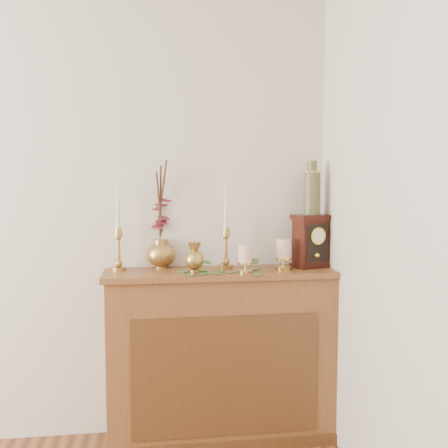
{
  "coord_description": "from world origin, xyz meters",
  "views": [
    {
      "loc": [
        1.04,
        -0.63,
        1.41
      ],
      "look_at": [
        1.41,
        2.05,
        1.18
      ],
      "focal_mm": 42.0,
      "sensor_mm": 36.0,
      "label": 1
    }
  ],
  "objects": [
    {
      "name": "ivy_garland",
      "position": [
        1.43,
        2.0,
        0.94
      ],
      "size": [
        0.44,
        0.2,
        0.08
      ],
      "rotation": [
        0.0,
        0.0,
        0.22
      ],
      "color": "#386326",
      "rests_on": "console_shelf"
    },
    {
      "name": "bud_vase",
      "position": [
        1.25,
        2.04,
        1.01
      ],
      "size": [
        0.1,
        0.1,
        0.16
      ],
      "rotation": [
        0.0,
        0.0,
        -0.0
      ],
      "color": "tan",
      "rests_on": "console_shelf"
    },
    {
      "name": "ceramic_vase",
      "position": [
        1.9,
        2.13,
        1.35
      ],
      "size": [
        0.09,
        0.09,
        0.29
      ],
      "rotation": [
        0.0,
        0.0,
        0.31
      ],
      "color": "#183025",
      "rests_on": "mantel_clock"
    },
    {
      "name": "mantel_clock",
      "position": [
        1.9,
        2.13,
        1.07
      ],
      "size": [
        0.23,
        0.19,
        0.29
      ],
      "rotation": [
        0.0,
        0.0,
        0.31
      ],
      "color": "black",
      "rests_on": "console_shelf"
    },
    {
      "name": "candlestick_center",
      "position": [
        1.43,
        2.15,
        1.08
      ],
      "size": [
        0.08,
        0.08,
        0.46
      ],
      "rotation": [
        0.0,
        0.0,
        0.38
      ],
      "color": "tan",
      "rests_on": "console_shelf"
    },
    {
      "name": "candlestick_left",
      "position": [
        0.86,
        2.16,
        1.08
      ],
      "size": [
        0.08,
        0.08,
        0.46
      ],
      "rotation": [
        0.0,
        0.0,
        0.32
      ],
      "color": "tan",
      "rests_on": "console_shelf"
    },
    {
      "name": "pillar_candle_right",
      "position": [
        1.73,
        2.08,
        1.02
      ],
      "size": [
        0.09,
        0.09,
        0.17
      ],
      "rotation": [
        0.0,
        0.0,
        -0.44
      ],
      "color": "gold",
      "rests_on": "console_shelf"
    },
    {
      "name": "pillar_candle_left",
      "position": [
        1.51,
        2.0,
        1.01
      ],
      "size": [
        0.08,
        0.08,
        0.15
      ],
      "rotation": [
        0.0,
        0.0,
        0.34
      ],
      "color": "gold",
      "rests_on": "console_shelf"
    },
    {
      "name": "console_shelf",
      "position": [
        1.4,
        2.1,
        0.44
      ],
      "size": [
        1.24,
        0.34,
        0.93
      ],
      "color": "brown",
      "rests_on": "ground"
    },
    {
      "name": "ginger_jar",
      "position": [
        1.09,
        2.25,
        1.19
      ],
      "size": [
        0.24,
        0.25,
        0.58
      ],
      "rotation": [
        0.0,
        0.0,
        0.01
      ],
      "color": "tan",
      "rests_on": "console_shelf"
    }
  ]
}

